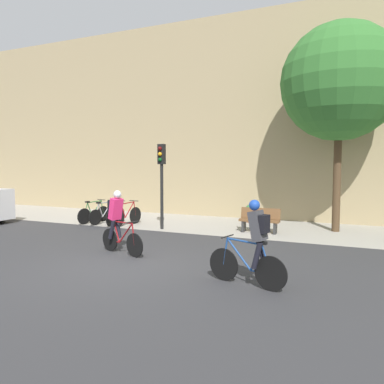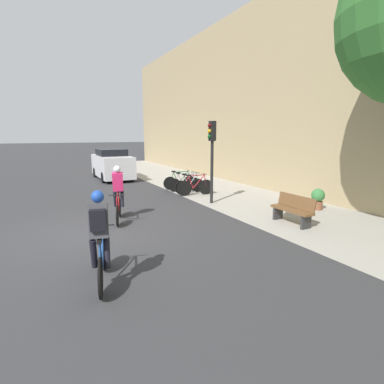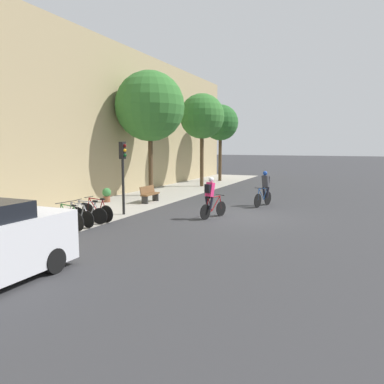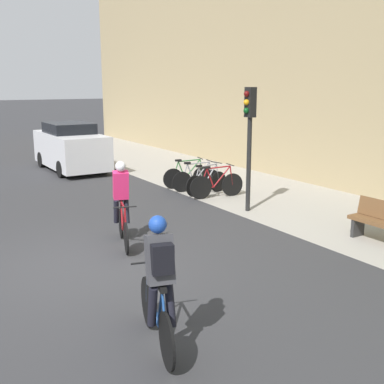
{
  "view_description": "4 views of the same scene",
  "coord_description": "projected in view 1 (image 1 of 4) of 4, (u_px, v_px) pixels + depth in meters",
  "views": [
    {
      "loc": [
        5.2,
        -7.61,
        2.51
      ],
      "look_at": [
        0.6,
        2.96,
        1.63
      ],
      "focal_mm": 35.0,
      "sensor_mm": 36.0,
      "label": 1
    },
    {
      "loc": [
        8.62,
        -1.16,
        2.74
      ],
      "look_at": [
        -0.29,
        3.45,
        0.8
      ],
      "focal_mm": 28.0,
      "sensor_mm": 36.0,
      "label": 2
    },
    {
      "loc": [
        -15.51,
        -4.45,
        3.1
      ],
      "look_at": [
        -1.01,
        1.86,
        1.11
      ],
      "focal_mm": 35.0,
      "sensor_mm": 36.0,
      "label": 3
    },
    {
      "loc": [
        8.29,
        -2.84,
        3.32
      ],
      "look_at": [
        -0.59,
        2.64,
        0.97
      ],
      "focal_mm": 45.0,
      "sensor_mm": 36.0,
      "label": 4
    }
  ],
  "objects": [
    {
      "name": "building_facade",
      "position": [
        235.0,
        118.0,
        17.36
      ],
      "size": [
        44.0,
        0.6,
        9.27
      ],
      "primitive_type": "cube",
      "color": "tan",
      "rests_on": "ground"
    },
    {
      "name": "potted_plant",
      "position": [
        251.0,
        212.0,
        15.93
      ],
      "size": [
        0.48,
        0.48,
        0.78
      ],
      "color": "brown",
      "rests_on": "ground"
    },
    {
      "name": "parked_bike_1",
      "position": [
        104.0,
        214.0,
        15.61
      ],
      "size": [
        0.46,
        1.65,
        0.96
      ],
      "color": "black",
      "rests_on": "ground"
    },
    {
      "name": "cyclist_pink",
      "position": [
        117.0,
        220.0,
        10.45
      ],
      "size": [
        1.67,
        0.65,
        1.77
      ],
      "color": "black",
      "rests_on": "ground"
    },
    {
      "name": "parked_bike_3",
      "position": [
        127.0,
        215.0,
        15.16
      ],
      "size": [
        0.46,
        1.73,
        0.98
      ],
      "color": "black",
      "rests_on": "ground"
    },
    {
      "name": "ground",
      "position": [
        122.0,
        266.0,
        9.21
      ],
      "size": [
        200.0,
        200.0,
        0.0
      ],
      "primitive_type": "plane",
      "color": "#333335"
    },
    {
      "name": "parked_bike_0",
      "position": [
        94.0,
        214.0,
        15.83
      ],
      "size": [
        0.49,
        1.66,
        0.97
      ],
      "color": "black",
      "rests_on": "ground"
    },
    {
      "name": "street_tree_0",
      "position": [
        340.0,
        83.0,
        13.44
      ],
      "size": [
        4.21,
        4.21,
        7.54
      ],
      "color": "#4C3823",
      "rests_on": "ground"
    },
    {
      "name": "traffic_light_pole",
      "position": [
        162.0,
        170.0,
        14.19
      ],
      "size": [
        0.26,
        0.3,
        3.25
      ],
      "color": "black",
      "rests_on": "ground"
    },
    {
      "name": "cyclist_grey",
      "position": [
        254.0,
        241.0,
        7.53
      ],
      "size": [
        1.75,
        0.61,
        1.79
      ],
      "color": "black",
      "rests_on": "ground"
    },
    {
      "name": "kerb_strip",
      "position": [
        215.0,
        225.0,
        15.39
      ],
      "size": [
        44.0,
        4.5,
        0.01
      ],
      "primitive_type": "cube",
      "color": "#A39E93",
      "rests_on": "ground"
    },
    {
      "name": "parked_bike_2",
      "position": [
        116.0,
        215.0,
        15.38
      ],
      "size": [
        0.46,
        1.63,
        0.96
      ],
      "color": "black",
      "rests_on": "ground"
    },
    {
      "name": "bench",
      "position": [
        260.0,
        220.0,
        13.6
      ],
      "size": [
        1.45,
        0.44,
        0.89
      ],
      "color": "brown",
      "rests_on": "ground"
    }
  ]
}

